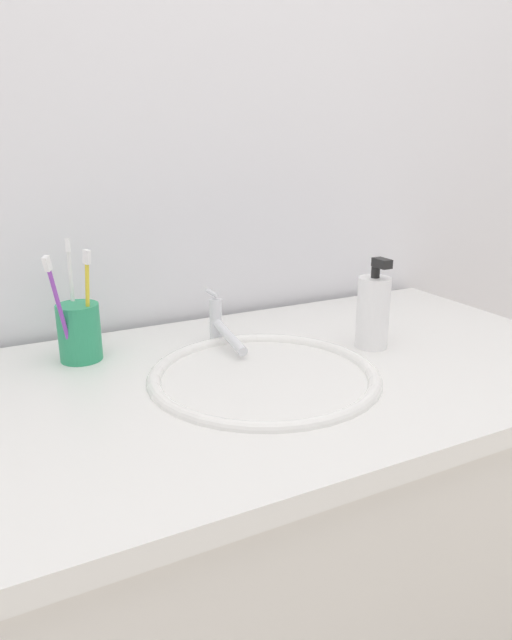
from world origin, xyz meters
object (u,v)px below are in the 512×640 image
at_px(toothbrush_purple, 59,305).
at_px(soap_dispenser, 373,311).
at_px(toothbrush_cup, 79,332).
at_px(toothbrush_white, 72,290).
at_px(faucet, 221,326).
at_px(toothbrush_yellow, 88,298).

xyz_separation_m(toothbrush_purple, soap_dispenser, (0.54, -0.14, -0.05)).
xyz_separation_m(toothbrush_cup, toothbrush_white, (-0.00, 0.03, 0.07)).
xyz_separation_m(faucet, toothbrush_cup, (-0.25, 0.04, 0.01)).
bearing_deg(soap_dispenser, faucet, 150.43).
xyz_separation_m(faucet, toothbrush_yellow, (-0.24, 0.02, 0.08)).
height_order(faucet, toothbrush_yellow, toothbrush_yellow).
xyz_separation_m(faucet, soap_dispenser, (0.25, -0.14, 0.03)).
distance_m(toothbrush_cup, toothbrush_white, 0.08).
bearing_deg(toothbrush_white, toothbrush_cup, -87.98).
height_order(toothbrush_cup, toothbrush_yellow, toothbrush_yellow).
relative_size(toothbrush_cup, toothbrush_purple, 0.52).
relative_size(toothbrush_yellow, soap_dispenser, 1.14).
height_order(toothbrush_purple, toothbrush_yellow, same).
relative_size(toothbrush_purple, toothbrush_white, 0.95).
bearing_deg(toothbrush_yellow, soap_dispenser, -18.39).
xyz_separation_m(toothbrush_yellow, soap_dispenser, (0.49, -0.16, -0.05)).
bearing_deg(toothbrush_cup, toothbrush_white, 92.02).
bearing_deg(toothbrush_cup, faucet, -9.40).
distance_m(toothbrush_purple, toothbrush_yellow, 0.05).
bearing_deg(faucet, soap_dispenser, -29.57).
height_order(faucet, toothbrush_purple, toothbrush_purple).
xyz_separation_m(toothbrush_cup, soap_dispenser, (0.50, -0.18, 0.02)).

